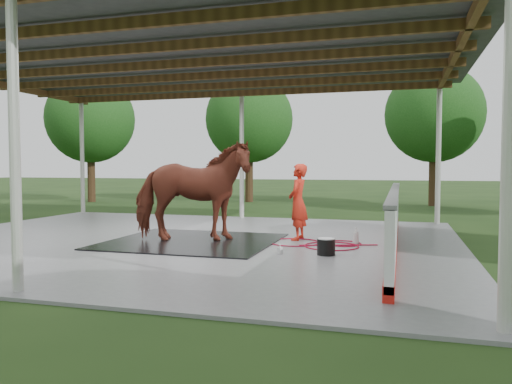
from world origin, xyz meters
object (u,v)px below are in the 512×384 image
(wash_bucket, at_px, (326,246))
(handler, at_px, (298,202))
(dasher_board, at_px, (394,221))
(horse, at_px, (192,191))

(wash_bucket, bearing_deg, handler, 117.23)
(dasher_board, xyz_separation_m, wash_bucket, (-1.16, -1.01, -0.39))
(handler, bearing_deg, horse, -61.93)
(horse, bearing_deg, wash_bucket, -120.83)
(handler, distance_m, wash_bucket, 1.99)
(handler, bearing_deg, dasher_board, 76.81)
(dasher_board, xyz_separation_m, horse, (-4.11, -0.25, 0.54))
(dasher_board, xyz_separation_m, handler, (-2.02, 0.65, 0.28))
(dasher_board, distance_m, handler, 2.14)
(horse, relative_size, wash_bucket, 7.59)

